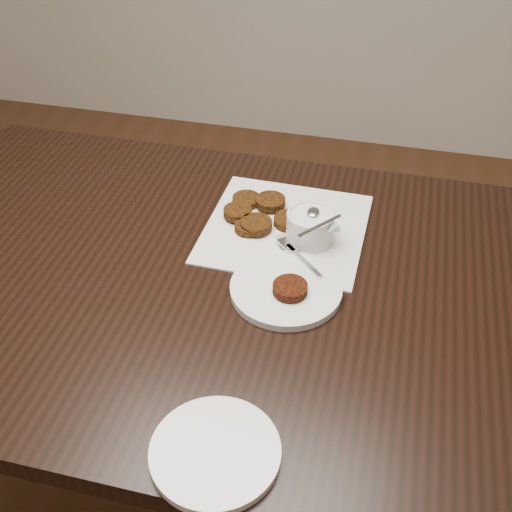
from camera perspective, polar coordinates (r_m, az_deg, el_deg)
The scene contains 7 objects.
floor at distance 1.77m, azimuth -4.43°, elevation -21.24°, with size 4.00×4.00×0.00m, color #56301D.
table at distance 1.47m, azimuth -3.08°, elevation -12.83°, with size 1.40×0.90×0.75m, color black.
napkin at distance 1.31m, azimuth 2.66°, elevation 2.50°, with size 0.32×0.32×0.00m, color silver.
sauce_ramekin at distance 1.24m, azimuth 4.95°, elevation 3.83°, with size 0.12×0.12×0.13m, color silver, non-canonical shape.
patty_cluster at distance 1.31m, azimuth 0.03°, elevation 3.37°, with size 0.22×0.22×0.02m, color #5F300C, non-canonical shape.
plate_with_patty at distance 1.15m, azimuth 2.72°, elevation -2.70°, with size 0.21×0.21×0.03m, color silver, non-canonical shape.
plate_empty at distance 0.94m, azimuth -3.69°, elevation -17.18°, with size 0.19×0.19×0.01m, color white.
Camera 1 is at (0.33, -0.81, 1.54)m, focal length 44.48 mm.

